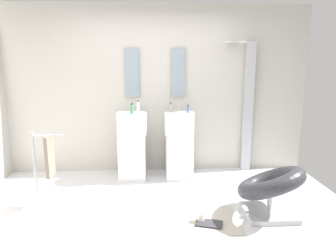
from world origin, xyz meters
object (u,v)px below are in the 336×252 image
pedestal_sink_left (132,144)px  soap_bottle_clear (138,107)px  pedestal_sink_right (179,144)px  magazine_charcoal (209,224)px  soap_bottle_green (132,109)px  coffee_mug (201,217)px  shower_column (247,104)px  towel_rack (47,158)px  soap_bottle_blue (188,109)px  soap_bottle_grey (171,108)px  lounge_chair (271,187)px

pedestal_sink_left → soap_bottle_clear: bearing=39.0°
pedestal_sink_right → magazine_charcoal: size_ratio=3.87×
soap_bottle_green → pedestal_sink_right: bearing=9.5°
coffee_mug → soap_bottle_clear: bearing=116.4°
shower_column → magazine_charcoal: (-0.90, -1.72, -1.06)m
towel_rack → soap_bottle_blue: size_ratio=7.54×
towel_rack → magazine_charcoal: 2.01m
soap_bottle_green → soap_bottle_grey: (0.57, 0.14, -0.00)m
pedestal_sink_right → lounge_chair: (0.93, -1.27, -0.18)m
pedestal_sink_right → shower_column: 1.26m
shower_column → coffee_mug: shower_column is taller
soap_bottle_green → soap_bottle_clear: bearing=67.4°
coffee_mug → soap_bottle_grey: size_ratio=0.70×
pedestal_sink_left → magazine_charcoal: bearing=-57.9°
pedestal_sink_left → soap_bottle_green: (0.02, -0.12, 0.55)m
soap_bottle_clear → towel_rack: bearing=-135.3°
soap_bottle_blue → soap_bottle_clear: bearing=169.8°
pedestal_sink_right → shower_column: shower_column is taller
pedestal_sink_left → towel_rack: (-0.93, -0.94, 0.10)m
towel_rack → soap_bottle_clear: soap_bottle_clear is taller
soap_bottle_clear → pedestal_sink_right: bearing=-7.5°
soap_bottle_clear → coffee_mug: bearing=-63.6°
pedestal_sink_right → soap_bottle_blue: soap_bottle_blue is taller
pedestal_sink_left → pedestal_sink_right: bearing=0.0°
shower_column → soap_bottle_clear: 1.72m
coffee_mug → soap_bottle_grey: 1.76m
lounge_chair → soap_bottle_green: size_ratio=6.94×
magazine_charcoal → coffee_mug: bearing=159.3°
soap_bottle_green → soap_bottle_clear: 0.21m
soap_bottle_blue → soap_bottle_grey: bearing=163.7°
soap_bottle_clear → soap_bottle_grey: size_ratio=1.13×
pedestal_sink_right → soap_bottle_green: soap_bottle_green is taller
lounge_chair → magazine_charcoal: (-0.73, -0.19, -0.33)m
coffee_mug → soap_bottle_blue: size_ratio=0.84×
soap_bottle_clear → soap_bottle_grey: 0.49m
coffee_mug → soap_bottle_clear: size_ratio=0.62×
towel_rack → coffee_mug: towel_rack is taller
pedestal_sink_left → soap_bottle_green: 0.56m
soap_bottle_clear → magazine_charcoal: bearing=-62.1°
pedestal_sink_left → lounge_chair: 2.09m
soap_bottle_blue → soap_bottle_clear: size_ratio=0.74×
pedestal_sink_left → lounge_chair: (1.64, -1.27, -0.18)m
shower_column → magazine_charcoal: size_ratio=7.18×
soap_bottle_blue → soap_bottle_grey: soap_bottle_grey is taller
pedestal_sink_left → soap_bottle_grey: size_ratio=7.32×
pedestal_sink_left → magazine_charcoal: pedestal_sink_left is taller
towel_rack → soap_bottle_green: (0.95, 0.83, 0.45)m
shower_column → soap_bottle_blue: bearing=-162.1°
pedestal_sink_left → towel_rack: size_ratio=1.16×
pedestal_sink_left → magazine_charcoal: (0.91, -1.46, -0.51)m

